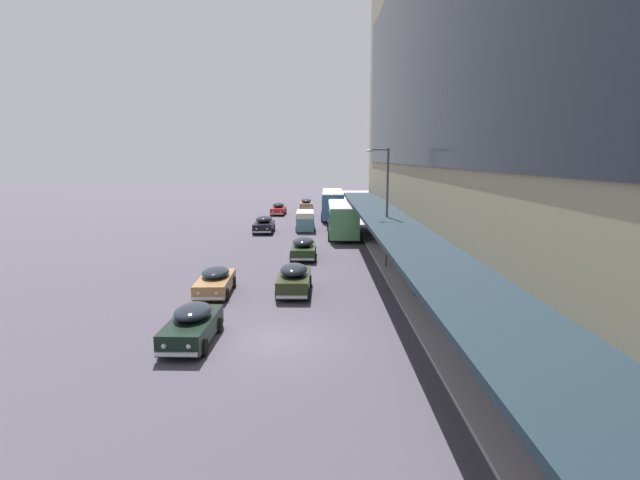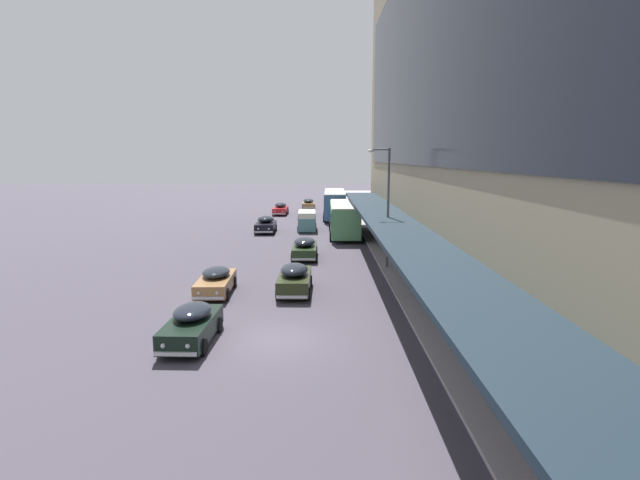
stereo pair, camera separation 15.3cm
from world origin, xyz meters
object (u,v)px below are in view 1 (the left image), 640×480
(sedan_far_back, at_px, (303,248))
(pedestrian_at_kerb, at_px, (416,276))
(transit_bus_kerbside_rear, at_px, (342,217))
(sedan_lead_mid, at_px, (294,278))
(sedan_second_mid, at_px, (192,325))
(transit_bus_kerbside_front, at_px, (333,203))
(sedan_trailing_mid, at_px, (278,209))
(vw_van, at_px, (305,220))
(sedan_oncoming_rear, at_px, (264,225))
(sedan_second_near, at_px, (215,281))
(sedan_trailing_near, at_px, (306,204))
(street_lamp, at_px, (385,200))

(sedan_far_back, bearing_deg, pedestrian_at_kerb, -59.71)
(transit_bus_kerbside_rear, distance_m, sedan_lead_mid, 20.46)
(transit_bus_kerbside_rear, height_order, sedan_second_mid, transit_bus_kerbside_rear)
(transit_bus_kerbside_rear, height_order, pedestrian_at_kerb, transit_bus_kerbside_rear)
(transit_bus_kerbside_front, height_order, sedan_trailing_mid, transit_bus_kerbside_front)
(sedan_trailing_mid, bearing_deg, sedan_lead_mid, -84.38)
(sedan_lead_mid, distance_m, vw_van, 23.91)
(sedan_second_mid, bearing_deg, sedan_far_back, 76.71)
(transit_bus_kerbside_front, height_order, sedan_oncoming_rear, transit_bus_kerbside_front)
(transit_bus_kerbside_front, distance_m, transit_bus_kerbside_rear, 13.85)
(sedan_lead_mid, distance_m, sedan_oncoming_rear, 22.70)
(sedan_lead_mid, bearing_deg, vw_van, 89.83)
(sedan_oncoming_rear, bearing_deg, transit_bus_kerbside_front, 58.23)
(sedan_second_near, height_order, sedan_second_mid, sedan_second_mid)
(transit_bus_kerbside_rear, relative_size, sedan_second_near, 2.17)
(sedan_lead_mid, relative_size, sedan_trailing_near, 0.95)
(sedan_lead_mid, distance_m, sedan_trailing_mid, 38.15)
(sedan_trailing_near, distance_m, sedan_oncoming_rear, 23.03)
(sedan_lead_mid, relative_size, sedan_oncoming_rear, 1.07)
(transit_bus_kerbside_rear, bearing_deg, transit_bus_kerbside_front, 92.07)
(transit_bus_kerbside_rear, xyz_separation_m, sedan_second_mid, (-7.46, -27.59, -1.03))
(sedan_second_near, distance_m, pedestrian_at_kerb, 10.89)
(sedan_oncoming_rear, distance_m, sedan_second_mid, 29.83)
(sedan_trailing_near, bearing_deg, sedan_lead_mid, -89.67)
(vw_van, bearing_deg, sedan_second_near, -100.38)
(sedan_lead_mid, xyz_separation_m, sedan_trailing_mid, (-3.74, 37.97, -0.05))
(transit_bus_kerbside_front, distance_m, sedan_trailing_mid, 8.09)
(transit_bus_kerbside_front, relative_size, vw_van, 2.46)
(sedan_far_back, bearing_deg, transit_bus_kerbside_front, 83.14)
(sedan_lead_mid, height_order, street_lamp, street_lamp)
(transit_bus_kerbside_rear, bearing_deg, pedestrian_at_kerb, -82.45)
(sedan_lead_mid, bearing_deg, sedan_second_mid, -116.73)
(sedan_lead_mid, bearing_deg, sedan_far_back, 88.44)
(transit_bus_kerbside_front, relative_size, sedan_lead_mid, 2.46)
(transit_bus_kerbside_front, xyz_separation_m, sedan_second_near, (-7.52, -34.04, -1.20))
(sedan_trailing_near, xyz_separation_m, sedan_oncoming_rear, (-3.74, -22.72, 0.05))
(transit_bus_kerbside_rear, distance_m, sedan_oncoming_rear, 8.07)
(transit_bus_kerbside_front, relative_size, sedan_oncoming_rear, 2.63)
(transit_bus_kerbside_rear, relative_size, sedan_lead_mid, 2.17)
(sedan_trailing_mid, bearing_deg, sedan_second_mid, -90.04)
(transit_bus_kerbside_front, distance_m, sedan_second_mid, 42.02)
(transit_bus_kerbside_rear, height_order, sedan_oncoming_rear, transit_bus_kerbside_rear)
(sedan_trailing_near, bearing_deg, street_lamp, -81.29)
(sedan_far_back, relative_size, sedan_trailing_mid, 1.01)
(sedan_oncoming_rear, xyz_separation_m, sedan_second_mid, (0.23, -29.83, -0.04))
(sedan_lead_mid, xyz_separation_m, sedan_trailing_near, (-0.26, 45.07, -0.06))
(pedestrian_at_kerb, bearing_deg, sedan_lead_mid, 170.34)
(transit_bus_kerbside_rear, distance_m, street_lamp, 14.57)
(transit_bus_kerbside_front, distance_m, sedan_second_near, 34.88)
(transit_bus_kerbside_front, bearing_deg, sedan_oncoming_rear, -121.77)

